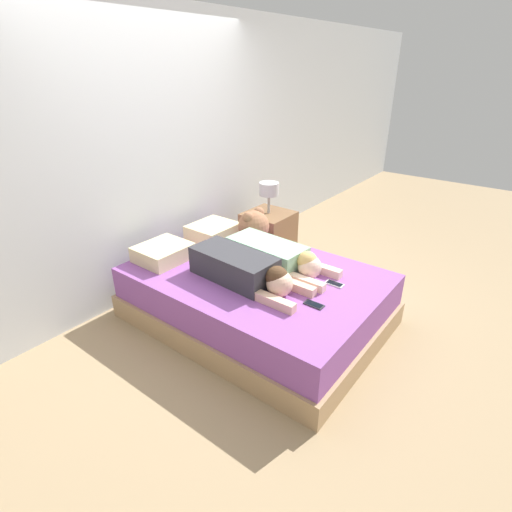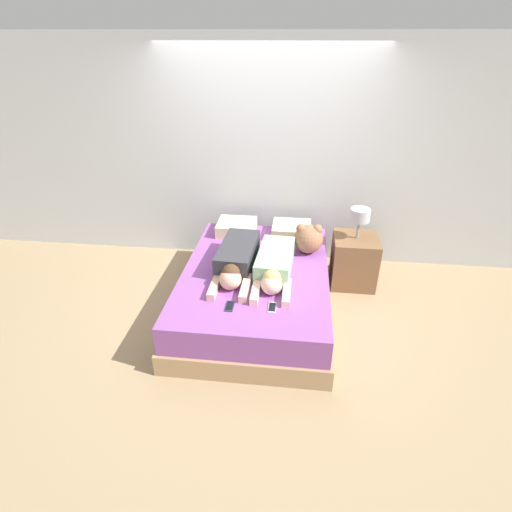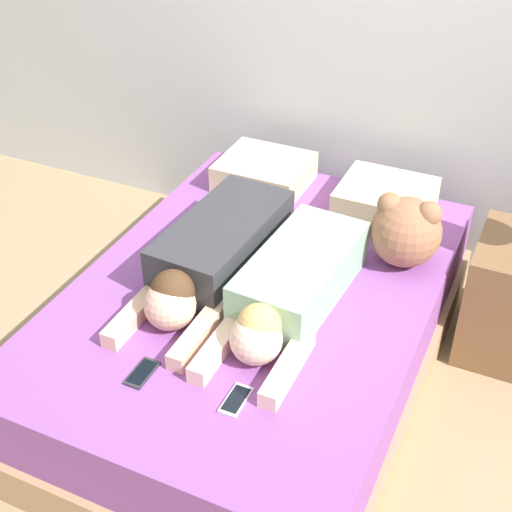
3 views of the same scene
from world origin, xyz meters
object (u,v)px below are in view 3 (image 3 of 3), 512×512
at_px(person_left, 211,256).
at_px(bed, 256,328).
at_px(person_right, 290,289).
at_px(pillow_head_left, 264,172).
at_px(plush_toy, 406,230).
at_px(pillow_head_right, 386,199).
at_px(cell_phone_left, 142,373).
at_px(cell_phone_right, 236,400).

bearing_deg(person_left, bed, 8.99).
xyz_separation_m(bed, person_right, (0.19, -0.09, 0.35)).
height_order(bed, person_left, person_left).
height_order(pillow_head_left, plush_toy, plush_toy).
distance_m(person_left, person_right, 0.39).
bearing_deg(pillow_head_left, pillow_head_right, 0.00).
bearing_deg(bed, cell_phone_left, -103.05).
bearing_deg(cell_phone_right, bed, 108.81).
bearing_deg(bed, person_right, -24.26).
bearing_deg(pillow_head_right, cell_phone_left, -108.05).
height_order(pillow_head_right, cell_phone_left, pillow_head_right).
xyz_separation_m(pillow_head_left, plush_toy, (0.84, -0.38, 0.09)).
relative_size(cell_phone_left, plush_toy, 0.46).
distance_m(bed, cell_phone_left, 0.72).
bearing_deg(person_right, cell_phone_left, -120.90).
bearing_deg(person_left, plush_toy, 32.85).
bearing_deg(cell_phone_left, cell_phone_right, 3.77).
xyz_separation_m(person_left, person_right, (0.38, -0.05, -0.01)).
bearing_deg(bed, person_left, -171.01).
xyz_separation_m(bed, person_left, (-0.19, -0.03, 0.36)).
bearing_deg(person_left, pillow_head_right, 58.21).
relative_size(bed, plush_toy, 6.54).
xyz_separation_m(pillow_head_right, person_left, (-0.52, -0.84, 0.04)).
bearing_deg(person_left, pillow_head_left, 98.89).
distance_m(pillow_head_left, cell_phone_left, 1.48).
bearing_deg(plush_toy, person_right, -122.46).
distance_m(pillow_head_left, plush_toy, 0.93).
xyz_separation_m(pillow_head_left, person_right, (0.52, -0.89, 0.03)).
bearing_deg(plush_toy, bed, -140.36).
xyz_separation_m(bed, cell_phone_left, (-0.15, -0.66, 0.25)).
distance_m(cell_phone_right, plush_toy, 1.12).
xyz_separation_m(pillow_head_right, cell_phone_left, (-0.48, -1.46, -0.06)).
distance_m(pillow_head_right, person_right, 0.90).
bearing_deg(pillow_head_left, plush_toy, -24.19).
bearing_deg(pillow_head_right, person_left, -121.79).
bearing_deg(pillow_head_left, cell_phone_right, -69.42).
xyz_separation_m(person_right, plush_toy, (0.33, 0.51, 0.06)).
bearing_deg(cell_phone_right, cell_phone_left, -176.23).
height_order(pillow_head_left, person_left, person_left).
xyz_separation_m(bed, pillow_head_right, (0.32, 0.81, 0.32)).
xyz_separation_m(bed, pillow_head_left, (-0.32, 0.81, 0.32)).
distance_m(bed, pillow_head_right, 0.93).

